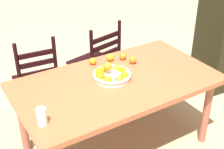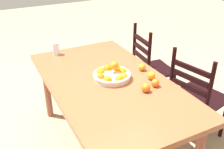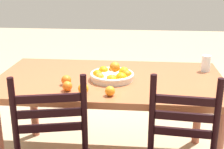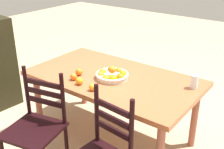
% 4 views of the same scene
% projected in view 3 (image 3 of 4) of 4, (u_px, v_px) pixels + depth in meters
% --- Properties ---
extents(dining_table, '(1.69, 0.94, 0.72)m').
position_uv_depth(dining_table, '(110.00, 87.00, 2.37)').
color(dining_table, '#A35835').
rests_on(dining_table, ground).
extents(fruit_bowl, '(0.32, 0.32, 0.15)m').
position_uv_depth(fruit_bowl, '(113.00, 75.00, 2.29)').
color(fruit_bowl, silver).
rests_on(fruit_bowl, dining_table).
extents(orange_loose_0, '(0.07, 0.07, 0.07)m').
position_uv_depth(orange_loose_0, '(66.00, 80.00, 2.19)').
color(orange_loose_0, orange).
rests_on(orange_loose_0, dining_table).
extents(orange_loose_1, '(0.06, 0.06, 0.06)m').
position_uv_depth(orange_loose_1, '(110.00, 91.00, 1.99)').
color(orange_loose_1, orange).
rests_on(orange_loose_1, dining_table).
extents(orange_loose_2, '(0.07, 0.07, 0.07)m').
position_uv_depth(orange_loose_2, '(83.00, 89.00, 2.03)').
color(orange_loose_2, orange).
rests_on(orange_loose_2, dining_table).
extents(orange_loose_3, '(0.07, 0.07, 0.07)m').
position_uv_depth(orange_loose_3, '(67.00, 86.00, 2.08)').
color(orange_loose_3, orange).
rests_on(orange_loose_3, dining_table).
extents(drinking_glass, '(0.07, 0.07, 0.13)m').
position_uv_depth(drinking_glass, '(206.00, 63.00, 2.48)').
color(drinking_glass, silver).
rests_on(drinking_glass, dining_table).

